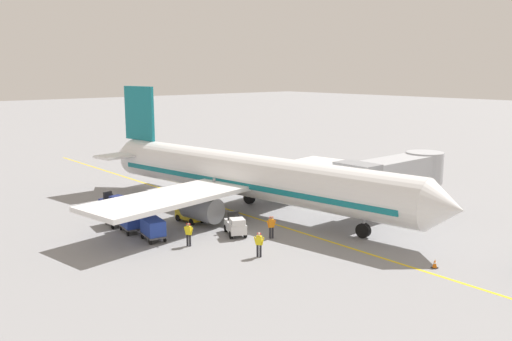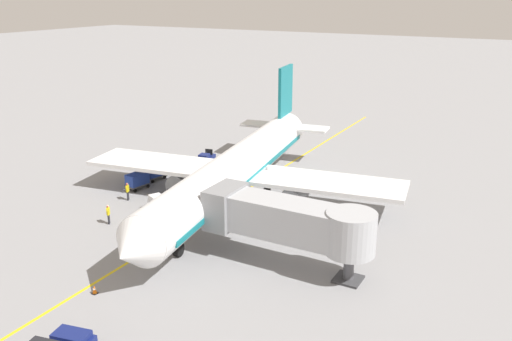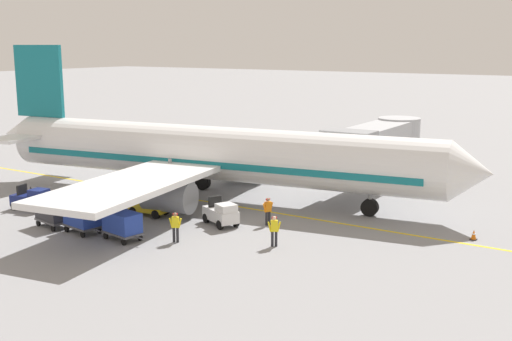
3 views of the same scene
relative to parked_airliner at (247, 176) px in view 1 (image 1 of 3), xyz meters
The scene contains 14 objects.
ground_plane 3.29m from the parked_airliner, ahead, with size 400.00×400.00×0.00m, color gray.
gate_lead_in_line 3.28m from the parked_airliner, ahead, with size 0.24×80.00×0.01m, color gold.
parked_airliner is the anchor object (origin of this frame).
jet_bridge 12.70m from the parked_airliner, 137.07° to the left, with size 12.34×3.50×4.98m.
baggage_tug_lead 12.06m from the parked_airliner, 42.33° to the right, with size 1.69×2.68×1.62m.
baggage_tug_trailing 6.13m from the parked_airliner, ahead, with size 1.50×2.60×1.62m.
baggage_tug_spare 7.24m from the parked_airliner, 42.97° to the left, with size 2.15×2.77×1.62m.
baggage_cart_front 10.72m from the parked_airliner, ahead, with size 1.64×2.97×1.58m.
baggage_cart_second_in_train 10.88m from the parked_airliner, ahead, with size 1.64×2.97×1.58m.
baggage_cart_third_in_train 11.46m from the parked_airliner, 18.37° to the right, with size 1.64×2.97×1.58m.
ground_crew_wing_walker 10.42m from the parked_airliner, 26.40° to the left, with size 0.42×0.68×1.69m.
ground_crew_loader 11.87m from the parked_airliner, 54.14° to the left, with size 0.49×0.64×1.69m.
ground_crew_marshaller 8.15m from the parked_airliner, 63.45° to the left, with size 0.70×0.38×1.69m.
safety_cone_nose_left 18.41m from the parked_airliner, 90.56° to the left, with size 0.36×0.36×0.59m.
Camera 1 is at (28.26, 34.98, 12.16)m, focal length 37.49 mm.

